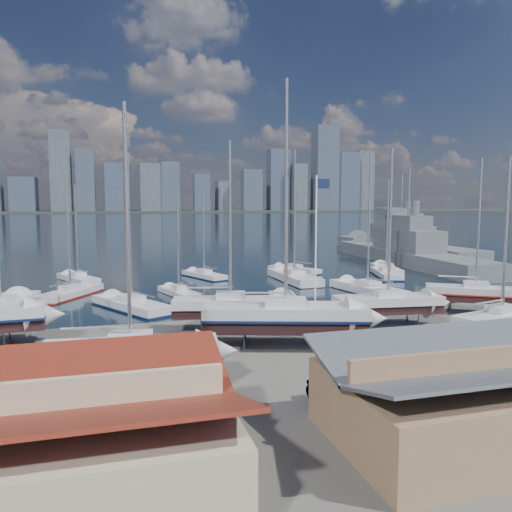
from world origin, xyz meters
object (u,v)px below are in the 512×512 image
object	(u,v)px
naval_ship_west	(400,246)
flagpole	(317,246)
naval_ship_east	(407,254)
car_a	(204,397)

from	to	relation	value
naval_ship_west	flagpole	distance (m)	71.05
naval_ship_east	car_a	bearing A→B (deg)	142.89
naval_ship_east	naval_ship_west	size ratio (longest dim) A/B	0.98
naval_ship_east	naval_ship_west	bearing A→B (deg)	-24.74
naval_ship_east	flagpole	world-z (taller)	naval_ship_east
naval_ship_east	flagpole	xyz separation A→B (m)	(-33.97, -40.86, 5.58)
naval_ship_east	flagpole	distance (m)	53.43
flagpole	car_a	bearing A→B (deg)	-133.71
naval_ship_west	flagpole	xyz separation A→B (m)	(-42.47, -56.69, 5.58)
naval_ship_west	car_a	world-z (taller)	naval_ship_west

